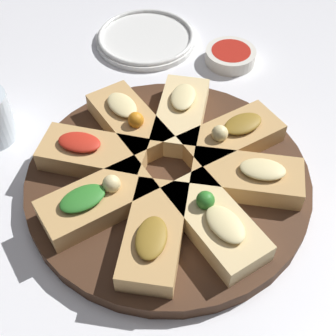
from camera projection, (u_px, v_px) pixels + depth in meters
The scene contains 12 objects.
ground_plane at pixel (168, 185), 0.66m from camera, with size 3.00×3.00×0.00m, color white.
serving_board at pixel (168, 180), 0.65m from camera, with size 0.39×0.39×0.02m, color #422819.
focaccia_slice_0 at pixel (93, 154), 0.65m from camera, with size 0.13×0.16×0.04m.
focaccia_slice_1 at pixel (97, 201), 0.59m from camera, with size 0.10×0.16×0.05m.
focaccia_slice_2 at pixel (154, 234), 0.56m from camera, with size 0.16×0.12×0.04m.
focaccia_slice_3 at pixel (215, 222), 0.57m from camera, with size 0.16×0.11×0.05m.
focaccia_slice_4 at pixel (248, 177), 0.62m from camera, with size 0.12×0.16×0.04m.
focaccia_slice_5 at pixel (231, 137), 0.67m from camera, with size 0.10×0.16×0.05m.
focaccia_slice_6 at pixel (181, 114), 0.70m from camera, with size 0.16×0.13×0.04m.
focaccia_slice_7 at pixel (129, 121), 0.69m from camera, with size 0.16×0.11×0.05m.
plate_left at pixel (146, 38), 0.88m from camera, with size 0.19×0.19×0.02m.
dipping_bowl at pixel (231, 56), 0.84m from camera, with size 0.09×0.09×0.02m.
Camera 1 is at (0.39, -0.12, 0.52)m, focal length 50.00 mm.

